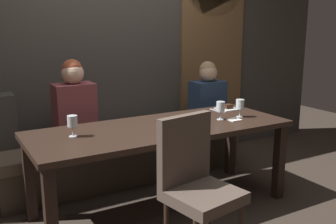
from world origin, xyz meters
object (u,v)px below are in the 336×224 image
object	(u,v)px
wine_glass_center_back	(72,122)
banquette_bench	(128,159)
diner_redhead	(74,107)
wine_glass_far_right	(221,107)
espresso_cup	(201,118)
chair_near_side	(195,179)
fork_on_table	(215,110)
wine_glass_near_right	(240,105)
diner_bearded	(208,96)
dessert_plate	(227,108)
dining_table	(162,136)

from	to	relation	value
wine_glass_center_back	banquette_bench	bearing A→B (deg)	40.70
diner_redhead	banquette_bench	bearing A→B (deg)	2.16
wine_glass_far_right	espresso_cup	world-z (taller)	wine_glass_far_right
banquette_bench	wine_glass_center_back	bearing A→B (deg)	-139.30
chair_near_side	espresso_cup	size ratio (longest dim) A/B	8.17
wine_glass_far_right	wine_glass_center_back	world-z (taller)	same
chair_near_side	wine_glass_far_right	bearing A→B (deg)	42.97
fork_on_table	wine_glass_far_right	bearing A→B (deg)	-117.83
wine_glass_far_right	wine_glass_near_right	world-z (taller)	same
diner_bearded	wine_glass_near_right	distance (m)	0.78
wine_glass_center_back	fork_on_table	xyz separation A→B (m)	(1.48, 0.18, -0.11)
dessert_plate	wine_glass_far_right	bearing A→B (deg)	-136.60
banquette_bench	wine_glass_center_back	xyz separation A→B (m)	(-0.73, -0.63, 0.62)
diner_redhead	wine_glass_near_right	xyz separation A→B (m)	(1.31, -0.75, 0.02)
wine_glass_near_right	espresso_cup	distance (m)	0.40
chair_near_side	espresso_cup	bearing A→B (deg)	53.26
dining_table	chair_near_side	xyz separation A→B (m)	(-0.14, -0.72, -0.09)
wine_glass_far_right	fork_on_table	distance (m)	0.38
banquette_bench	chair_near_side	size ratio (longest dim) A/B	2.55
wine_glass_far_right	banquette_bench	bearing A→B (deg)	126.58
chair_near_side	diner_redhead	xyz separation A→B (m)	(-0.39, 1.40, 0.28)
chair_near_side	diner_redhead	bearing A→B (deg)	105.56
dining_table	diner_bearded	bearing A→B (deg)	35.62
dessert_plate	chair_near_side	bearing A→B (deg)	-136.90
diner_bearded	dessert_plate	world-z (taller)	diner_bearded
diner_bearded	fork_on_table	world-z (taller)	diner_bearded
wine_glass_near_right	diner_bearded	bearing A→B (deg)	76.49
wine_glass_near_right	fork_on_table	distance (m)	0.34
diner_bearded	wine_glass_center_back	distance (m)	1.81
chair_near_side	fork_on_table	world-z (taller)	chair_near_side
wine_glass_center_back	fork_on_table	world-z (taller)	wine_glass_center_back
chair_near_side	wine_glass_far_right	distance (m)	1.01
diner_bearded	wine_glass_center_back	world-z (taller)	diner_bearded
diner_redhead	wine_glass_center_back	size ratio (longest dim) A/B	5.00
diner_bearded	wine_glass_near_right	world-z (taller)	diner_bearded
dining_table	dessert_plate	bearing A→B (deg)	15.33
diner_redhead	dessert_plate	xyz separation A→B (m)	(1.42, -0.44, -0.08)
wine_glass_far_right	wine_glass_center_back	bearing A→B (deg)	174.26
dining_table	chair_near_side	distance (m)	0.74
wine_glass_center_back	wine_glass_near_right	xyz separation A→B (m)	(1.51, -0.14, 0.00)
wine_glass_near_right	fork_on_table	xyz separation A→B (m)	(-0.04, 0.32, -0.11)
dessert_plate	fork_on_table	world-z (taller)	dessert_plate
chair_near_side	diner_bearded	bearing A→B (deg)	51.92
diner_redhead	dessert_plate	bearing A→B (deg)	-17.06
banquette_bench	chair_near_side	xyz separation A→B (m)	(-0.14, -1.42, 0.33)
dining_table	wine_glass_near_right	bearing A→B (deg)	-5.18
espresso_cup	fork_on_table	bearing A→B (deg)	35.80
banquette_bench	diner_bearded	size ratio (longest dim) A/B	3.42
diner_redhead	diner_bearded	size ratio (longest dim) A/B	1.12
dining_table	chair_near_side	size ratio (longest dim) A/B	2.24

